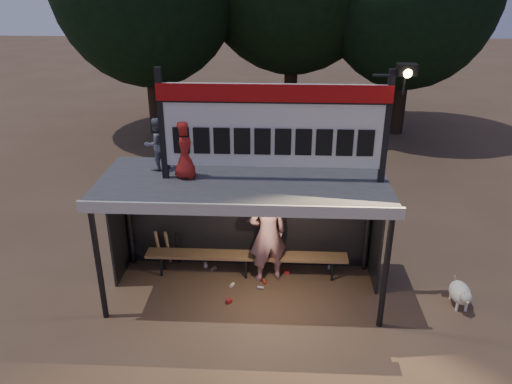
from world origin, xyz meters
TOP-DOWN VIEW (x-y plane):
  - ground at (0.00, 0.00)m, footprint 80.00×80.00m
  - player at (0.42, 0.43)m, footprint 0.87×0.72m
  - child_a at (-1.57, 0.40)m, footprint 0.58×0.58m
  - child_b at (-0.99, 0.02)m, footprint 0.58×0.45m
  - dugout_shelter at (0.00, 0.24)m, footprint 5.10×2.08m
  - scoreboard_assembly at (0.56, -0.01)m, footprint 4.10×0.27m
  - bench at (0.00, 0.55)m, footprint 4.00×0.35m
  - dog at (3.94, -0.28)m, footprint 0.36×0.81m
  - bats at (-1.63, 0.82)m, footprint 0.48×0.33m
  - litter at (0.15, 0.39)m, footprint 2.68×1.40m

SIDE VIEW (x-z plane):
  - ground at x=0.00m, z-range 0.00..0.00m
  - litter at x=0.15m, z-range 0.00..0.08m
  - dog at x=3.94m, z-range 0.03..0.53m
  - bats at x=-1.63m, z-range 0.01..0.85m
  - bench at x=0.00m, z-range 0.19..0.67m
  - player at x=0.42m, z-range 0.00..2.05m
  - dugout_shelter at x=0.00m, z-range 0.69..3.01m
  - child_a at x=-1.57m, z-range 2.32..3.27m
  - child_b at x=-0.99m, z-range 2.32..3.36m
  - scoreboard_assembly at x=0.56m, z-range 2.33..4.32m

